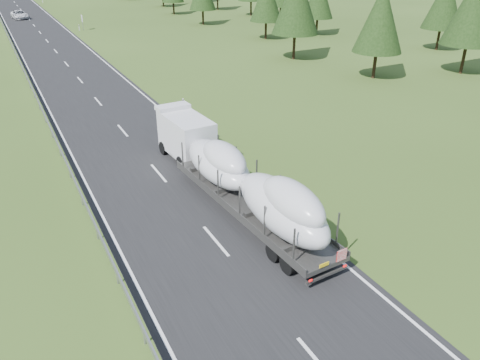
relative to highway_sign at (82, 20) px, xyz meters
name	(u,v)px	position (x,y,z in m)	size (l,w,h in m)	color
road_surface	(28,19)	(-7.20, 20.00, -1.80)	(10.00, 400.00, 0.02)	black
highway_sign	(82,20)	(0.00, 0.00, 0.00)	(0.08, 0.90, 2.60)	slate
boat_truck	(234,172)	(-4.60, -67.96, 0.24)	(3.42, 18.44, 3.82)	silver
distant_van	(20,15)	(-8.65, 20.71, -0.99)	(2.71, 5.87, 1.63)	silver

